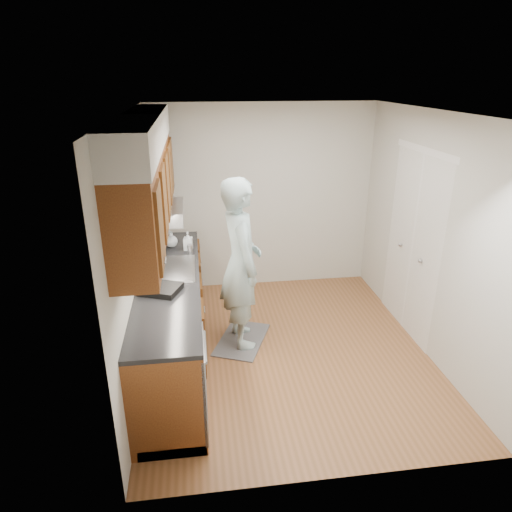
{
  "coord_description": "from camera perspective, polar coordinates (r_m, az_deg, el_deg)",
  "views": [
    {
      "loc": [
        -0.91,
        -4.2,
        2.82
      ],
      "look_at": [
        -0.29,
        0.25,
        1.02
      ],
      "focal_mm": 32.0,
      "sensor_mm": 36.0,
      "label": 1
    }
  ],
  "objects": [
    {
      "name": "soap_bottle_c",
      "position": [
        5.4,
        -10.55,
        2.11
      ],
      "size": [
        0.2,
        0.2,
        0.19
      ],
      "primitive_type": "imported",
      "rotation": [
        0.0,
        0.0,
        0.5
      ],
      "color": "silver",
      "rests_on": "counter"
    },
    {
      "name": "soap_bottle_a",
      "position": [
        5.11,
        -12.57,
        1.5
      ],
      "size": [
        0.15,
        0.15,
        0.3
      ],
      "primitive_type": "imported",
      "rotation": [
        0.0,
        0.0,
        0.3
      ],
      "color": "silver",
      "rests_on": "counter"
    },
    {
      "name": "floor_mat",
      "position": [
        5.28,
        -1.78,
        -10.4
      ],
      "size": [
        0.74,
        0.92,
        0.02
      ],
      "primitive_type": "cube",
      "rotation": [
        0.0,
        0.0,
        -0.4
      ],
      "color": "#5C5B5E",
      "rests_on": "floor"
    },
    {
      "name": "wall_right",
      "position": [
        5.09,
        20.84,
        2.37
      ],
      "size": [
        0.02,
        3.5,
        2.5
      ],
      "primitive_type": "cube",
      "color": "#BBBAAF",
      "rests_on": "floor"
    },
    {
      "name": "floor",
      "position": [
        5.14,
        3.68,
        -11.52
      ],
      "size": [
        3.5,
        3.5,
        0.0
      ],
      "primitive_type": "plane",
      "color": "brown",
      "rests_on": "ground"
    },
    {
      "name": "wall_back",
      "position": [
        6.22,
        0.78,
        7.19
      ],
      "size": [
        3.0,
        0.02,
        2.5
      ],
      "primitive_type": "cube",
      "color": "#BBBAAF",
      "rests_on": "floor"
    },
    {
      "name": "counter",
      "position": [
        4.81,
        -10.45,
        -7.57
      ],
      "size": [
        0.64,
        2.8,
        1.3
      ],
      "color": "brown",
      "rests_on": "floor"
    },
    {
      "name": "closet_door",
      "position": [
        5.4,
        18.97,
        1.18
      ],
      "size": [
        0.02,
        1.22,
        2.05
      ],
      "primitive_type": "cube",
      "color": "white",
      "rests_on": "wall_right"
    },
    {
      "name": "dish_rack",
      "position": [
        4.33,
        -11.84,
        -4.06
      ],
      "size": [
        0.43,
        0.4,
        0.05
      ],
      "primitive_type": "cube",
      "rotation": [
        0.0,
        0.0,
        -0.39
      ],
      "color": "black",
      "rests_on": "counter"
    },
    {
      "name": "upper_cabinets",
      "position": [
        4.35,
        -13.5,
        9.67
      ],
      "size": [
        0.47,
        2.8,
        1.21
      ],
      "color": "brown",
      "rests_on": "wall_left"
    },
    {
      "name": "ceiling",
      "position": [
        4.31,
        4.51,
        17.48
      ],
      "size": [
        3.5,
        3.5,
        0.0
      ],
      "primitive_type": "plane",
      "rotation": [
        3.14,
        0.0,
        0.0
      ],
      "color": "white",
      "rests_on": "wall_left"
    },
    {
      "name": "steel_can",
      "position": [
        5.16,
        -8.26,
        0.83
      ],
      "size": [
        0.07,
        0.07,
        0.1
      ],
      "primitive_type": "cylinder",
      "rotation": [
        0.0,
        0.0,
        0.17
      ],
      "color": "#A5A5AA",
      "rests_on": "counter"
    },
    {
      "name": "person",
      "position": [
        4.8,
        -1.92,
        0.41
      ],
      "size": [
        0.6,
        0.81,
        2.11
      ],
      "primitive_type": "imported",
      "rotation": [
        0.0,
        0.0,
        1.71
      ],
      "color": "#9DBCC0",
      "rests_on": "floor_mat"
    },
    {
      "name": "wall_left",
      "position": [
        4.52,
        -14.9,
        0.73
      ],
      "size": [
        0.02,
        3.5,
        2.5
      ],
      "primitive_type": "cube",
      "color": "#BBBAAF",
      "rests_on": "floor"
    },
    {
      "name": "soap_bottle_b",
      "position": [
        5.26,
        -8.5,
        1.88
      ],
      "size": [
        0.11,
        0.11,
        0.22
      ],
      "primitive_type": "imported",
      "rotation": [
        0.0,
        0.0,
        -0.14
      ],
      "color": "silver",
      "rests_on": "counter"
    }
  ]
}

